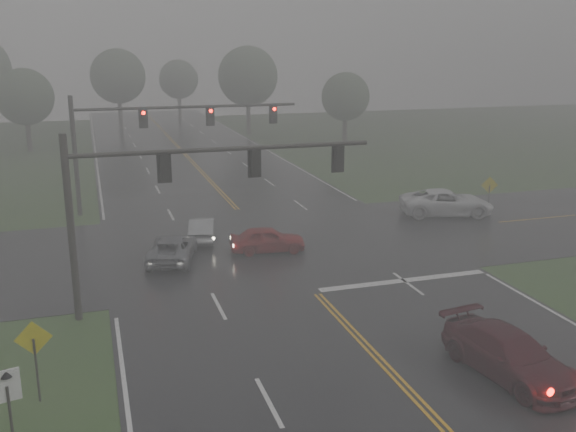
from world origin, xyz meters
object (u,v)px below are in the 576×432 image
object	(u,v)px
sedan_silver	(203,240)
signal_gantry_far	(148,129)
pickup_white	(446,215)
signal_gantry_near	(167,186)
sedan_maroon	(507,375)
car_grey	(173,261)
sedan_red	(268,252)

from	to	relation	value
sedan_silver	signal_gantry_far	distance (m)	9.88
sedan_silver	pickup_white	world-z (taller)	pickup_white
sedan_silver	signal_gantry_far	xyz separation A→B (m)	(-2.06, 7.95, 5.50)
pickup_white	signal_gantry_near	bearing A→B (deg)	132.80
sedan_maroon	signal_gantry_near	bearing A→B (deg)	129.06
sedan_maroon	signal_gantry_near	size ratio (longest dim) A/B	0.42
pickup_white	signal_gantry_far	bearing A→B (deg)	83.53
car_grey	pickup_white	xyz separation A→B (m)	(18.40, 4.00, 0.00)
sedan_maroon	pickup_white	distance (m)	21.44
sedan_silver	sedan_maroon	bearing A→B (deg)	124.06
car_grey	signal_gantry_far	distance (m)	12.41
sedan_silver	car_grey	size ratio (longest dim) A/B	0.84
signal_gantry_near	signal_gantry_far	distance (m)	17.36
signal_gantry_far	pickup_white	bearing A→B (deg)	-21.24
sedan_maroon	car_grey	xyz separation A→B (m)	(-9.26, 15.39, 0.00)
sedan_maroon	signal_gantry_far	size ratio (longest dim) A/B	0.35
sedan_red	pickup_white	bearing A→B (deg)	-66.23
signal_gantry_near	signal_gantry_far	world-z (taller)	signal_gantry_far
car_grey	signal_gantry_near	size ratio (longest dim) A/B	0.37
pickup_white	signal_gantry_near	size ratio (longest dim) A/B	0.47
sedan_red	pickup_white	world-z (taller)	pickup_white
sedan_silver	car_grey	distance (m)	3.82
pickup_white	car_grey	bearing A→B (deg)	117.03
sedan_maroon	sedan_red	bearing A→B (deg)	96.65
signal_gantry_near	sedan_red	bearing A→B (deg)	46.44
car_grey	signal_gantry_far	bearing A→B (deg)	-74.58
sedan_maroon	pickup_white	world-z (taller)	pickup_white
signal_gantry_far	car_grey	bearing A→B (deg)	-90.32
car_grey	sedan_red	bearing A→B (deg)	-164.59
car_grey	signal_gantry_near	xyz separation A→B (m)	(-0.77, -6.21, 5.30)
car_grey	signal_gantry_far	world-z (taller)	signal_gantry_far
sedan_silver	pickup_white	size ratio (longest dim) A/B	0.66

